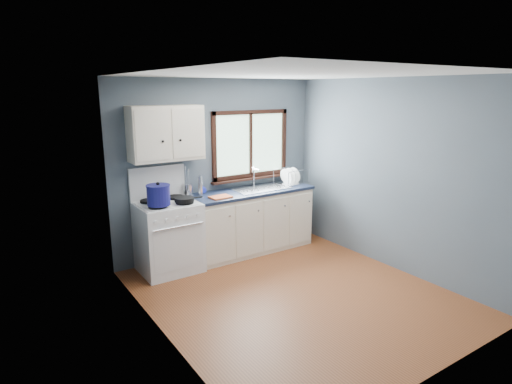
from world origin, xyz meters
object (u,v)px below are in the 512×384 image
skillet (185,199)px  thermos (200,186)px  dish_rack (291,179)px  base_cabinets (251,224)px  sink (261,193)px  stockpot (158,195)px  gas_range (168,235)px  utensil_crock (188,190)px

skillet → thermos: (0.38, 0.30, 0.07)m
dish_rack → base_cabinets: bearing=176.6°
sink → stockpot: stockpot is taller
gas_range → thermos: (0.55, 0.13, 0.57)m
utensil_crock → thermos: utensil_crock is taller
base_cabinets → stockpot: 1.63m
base_cabinets → utensil_crock: bearing=167.8°
gas_range → dish_rack: bearing=1.7°
base_cabinets → dish_rack: bearing=3.2°
stockpot → dish_rack: bearing=5.7°
skillet → utensil_crock: size_ratio=0.91×
skillet → stockpot: (-0.34, 0.01, 0.10)m
base_cabinets → dish_rack: (0.77, 0.04, 0.57)m
gas_range → stockpot: 0.64m
base_cabinets → gas_range: bearing=-179.2°
base_cabinets → utensil_crock: (-0.91, 0.20, 0.60)m
gas_range → dish_rack: size_ratio=2.68×
gas_range → utensil_crock: 0.68m
base_cabinets → thermos: bearing=171.5°
stockpot → dish_rack: size_ratio=0.72×
stockpot → thermos: (0.71, 0.29, -0.03)m
skillet → thermos: size_ratio=1.37×
skillet → sink: bearing=9.8°
sink → thermos: 0.96m
sink → thermos: sink is taller
dish_rack → thermos: bearing=170.8°
sink → stockpot: 1.68m
base_cabinets → sink: 0.48m
sink → dish_rack: 0.61m
gas_range → stockpot: size_ratio=3.72×
gas_range → utensil_crock: size_ratio=3.24×
stockpot → utensil_crock: (0.56, 0.38, -0.08)m
stockpot → sink: bearing=6.2°
sink → dish_rack: sink is taller
thermos → dish_rack: thermos is taller
thermos → dish_rack: 1.53m
gas_range → utensil_crock: gas_range is taller
gas_range → base_cabinets: (1.31, 0.02, -0.08)m
gas_range → dish_rack: 2.13m
gas_range → stockpot: (-0.17, -0.16, 0.60)m
stockpot → base_cabinets: bearing=7.0°
sink → skillet: (-1.31, -0.19, 0.13)m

